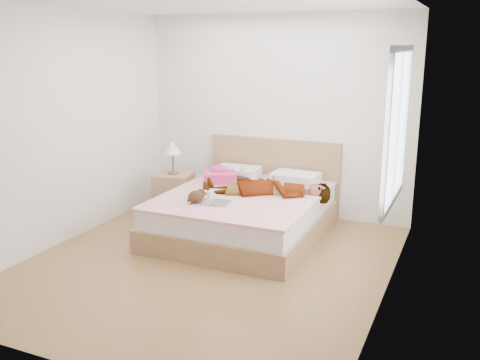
# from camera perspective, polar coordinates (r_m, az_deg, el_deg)

# --- Properties ---
(ground) EXTENTS (4.00, 4.00, 0.00)m
(ground) POSITION_cam_1_polar(r_m,az_deg,el_deg) (5.63, -3.56, -8.91)
(ground) COLOR #4E2F18
(ground) RESTS_ON ground
(woman) EXTENTS (1.60, 0.98, 0.21)m
(woman) POSITION_cam_1_polar(r_m,az_deg,el_deg) (6.29, 2.93, -0.45)
(woman) COLOR white
(woman) RESTS_ON bed
(hair) EXTENTS (0.50, 0.57, 0.07)m
(hair) POSITION_cam_1_polar(r_m,az_deg,el_deg) (6.92, -0.14, 0.38)
(hair) COLOR black
(hair) RESTS_ON bed
(phone) EXTENTS (0.07, 0.10, 0.05)m
(phone) POSITION_cam_1_polar(r_m,az_deg,el_deg) (6.82, 0.23, 1.35)
(phone) COLOR silver
(phone) RESTS_ON bed
(room_shell) EXTENTS (4.00, 4.00, 4.00)m
(room_shell) POSITION_cam_1_polar(r_m,az_deg,el_deg) (4.96, 16.43, 5.43)
(room_shell) COLOR white
(room_shell) RESTS_ON ground
(bed) EXTENTS (1.80, 2.08, 1.00)m
(bed) POSITION_cam_1_polar(r_m,az_deg,el_deg) (6.41, 0.67, -3.30)
(bed) COLOR brown
(bed) RESTS_ON ground
(towel) EXTENTS (0.51, 0.48, 0.21)m
(towel) POSITION_cam_1_polar(r_m,az_deg,el_deg) (6.79, -2.16, 0.52)
(towel) COLOR #DB3B8D
(towel) RESTS_ON bed
(magazine) EXTENTS (0.43, 0.32, 0.02)m
(magazine) POSITION_cam_1_polar(r_m,az_deg,el_deg) (5.89, -2.91, -2.44)
(magazine) COLOR white
(magazine) RESTS_ON bed
(coffee_mug) EXTENTS (0.11, 0.08, 0.09)m
(coffee_mug) POSITION_cam_1_polar(r_m,az_deg,el_deg) (6.08, -3.16, -1.56)
(coffee_mug) COLOR white
(coffee_mug) RESTS_ON bed
(plush_toy) EXTENTS (0.18, 0.26, 0.14)m
(plush_toy) POSITION_cam_1_polar(r_m,az_deg,el_deg) (5.92, -4.64, -1.73)
(plush_toy) COLOR #321C0E
(plush_toy) RESTS_ON bed
(nightstand) EXTENTS (0.53, 0.49, 0.99)m
(nightstand) POSITION_cam_1_polar(r_m,az_deg,el_deg) (7.11, -7.07, -1.17)
(nightstand) COLOR olive
(nightstand) RESTS_ON ground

